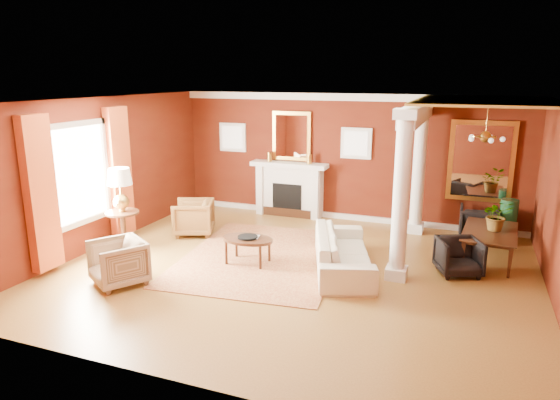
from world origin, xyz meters
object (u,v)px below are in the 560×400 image
at_px(sofa, 343,245).
at_px(armchair_stripe, 118,260).
at_px(armchair_leopard, 193,216).
at_px(dining_table, 491,237).
at_px(side_table, 121,194).
at_px(coffee_table, 248,240).

distance_m(sofa, armchair_stripe, 3.75).
height_order(armchair_leopard, dining_table, dining_table).
xyz_separation_m(armchair_leopard, armchair_stripe, (0.22, -2.72, -0.00)).
distance_m(armchair_leopard, side_table, 1.65).
height_order(side_table, dining_table, side_table).
bearing_deg(dining_table, sofa, 124.54).
distance_m(armchair_stripe, coffee_table, 2.23).
relative_size(coffee_table, dining_table, 0.58).
xyz_separation_m(coffee_table, dining_table, (4.07, 1.70, 0.02)).
height_order(armchair_leopard, side_table, side_table).
bearing_deg(armchair_leopard, sofa, 54.84).
relative_size(side_table, dining_table, 0.98).
relative_size(sofa, side_table, 1.44).
bearing_deg(armchair_stripe, dining_table, 62.81).
xyz_separation_m(sofa, armchair_stripe, (-3.24, -1.89, -0.05)).
height_order(sofa, side_table, side_table).
bearing_deg(armchair_stripe, coffee_table, 77.92).
bearing_deg(armchair_leopard, armchair_stripe, -17.17).
bearing_deg(sofa, dining_table, -78.28).
bearing_deg(side_table, armchair_stripe, -54.69).
xyz_separation_m(armchair_leopard, side_table, (-0.82, -1.26, 0.68)).
height_order(coffee_table, dining_table, dining_table).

